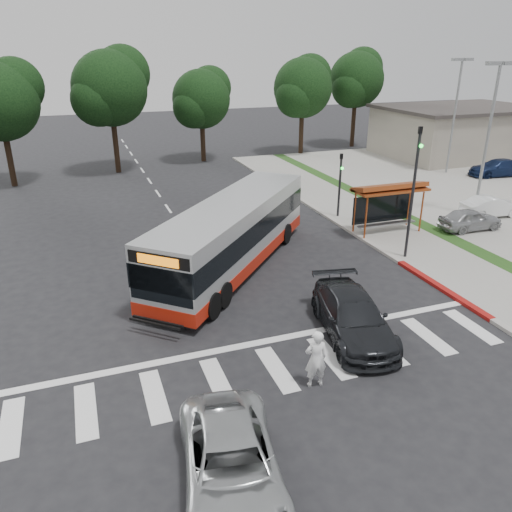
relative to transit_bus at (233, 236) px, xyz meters
name	(u,v)px	position (x,y,z in m)	size (l,w,h in m)	color
ground	(231,302)	(-1.15, -3.39, -1.63)	(140.00, 140.00, 0.00)	black
sidewalk_east	(361,217)	(9.85, 4.61, -1.57)	(4.00, 40.00, 0.12)	gray
curb_east	(333,220)	(7.85, 4.61, -1.55)	(0.30, 40.00, 0.15)	#9E9991
curb_east_red	(441,288)	(7.85, -5.39, -1.55)	(0.32, 6.00, 0.15)	maroon
parking_lot	(489,192)	(21.85, 6.61, -1.58)	(18.00, 36.00, 0.10)	gray
commercial_building	(458,133)	(28.85, 18.61, 0.57)	(14.00, 10.00, 4.40)	#9D9584
building_roof_cap	(462,108)	(28.85, 18.61, 2.92)	(14.60, 10.60, 0.30)	#383330
crosswalk_ladder	(277,369)	(-1.15, -8.39, -1.62)	(18.00, 2.60, 0.01)	silver
bus_shelter	(389,193)	(9.65, 1.71, 0.73)	(4.20, 1.60, 2.86)	#9A4019
traffic_signal_ne_tall	(414,183)	(8.45, -1.90, 2.25)	(0.18, 0.37, 6.50)	black
traffic_signal_ne_short	(340,179)	(8.45, 5.10, 0.85)	(0.18, 0.37, 4.00)	black
lot_light_front	(491,119)	(16.85, 2.61, 4.28)	(1.90, 0.35, 9.01)	gray
lot_light_mid	(457,101)	(22.85, 12.61, 4.28)	(1.90, 0.35, 9.01)	gray
tree_ne_a	(303,87)	(14.93, 24.67, 4.77)	(6.16, 5.74, 9.30)	black
tree_ne_b	(357,79)	(21.93, 26.67, 5.29)	(6.16, 5.74, 10.02)	black
tree_north_a	(111,87)	(-3.07, 22.68, 5.30)	(6.60, 6.15, 10.17)	black
tree_north_b	(202,98)	(4.92, 24.67, 4.04)	(5.72, 5.33, 8.43)	black
tree_north_c	(0,101)	(-11.07, 20.67, 4.67)	(6.16, 5.74, 9.30)	black
transit_bus	(233,236)	(0.00, 0.00, 0.00)	(2.73, 12.58, 3.25)	#AAACAE
pedestrian	(316,359)	(-0.35, -9.57, -0.66)	(0.71, 0.46, 1.94)	white
dark_sedan	(353,316)	(2.26, -7.34, -0.86)	(2.15, 5.29, 1.54)	black
silver_suv_south	(231,464)	(-3.95, -12.42, -0.94)	(2.28, 4.95, 1.38)	#A9ADAF
parked_car_0	(470,219)	(14.35, 0.30, -0.90)	(1.48, 3.68, 1.25)	#9C9EA1
parked_car_1	(492,206)	(17.41, 1.86, -0.90)	(1.33, 3.81, 1.26)	silver
parked_car_3	(497,168)	(25.85, 10.17, -0.85)	(1.88, 4.63, 1.34)	#142247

